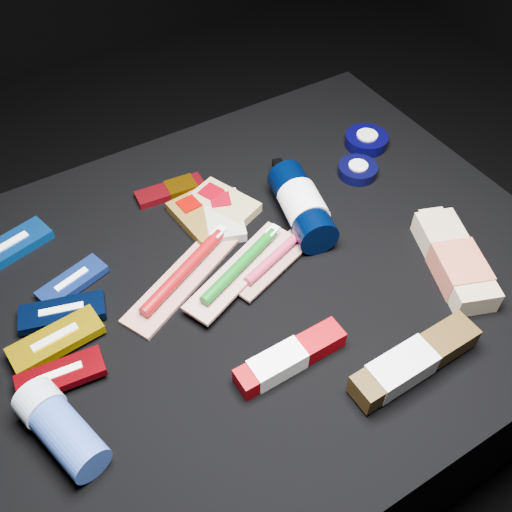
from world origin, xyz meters
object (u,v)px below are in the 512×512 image
lotion_bottle (302,206)px  bodywash_bottle (455,261)px  toothpaste_carton_red (286,360)px  deodorant_stick (60,428)px

lotion_bottle → bodywash_bottle: (0.14, -0.22, -0.01)m
lotion_bottle → toothpaste_carton_red: bearing=-114.8°
lotion_bottle → bodywash_bottle: size_ratio=1.06×
bodywash_bottle → deodorant_stick: size_ratio=1.41×
lotion_bottle → toothpaste_carton_red: lotion_bottle is taller
bodywash_bottle → deodorant_stick: 0.62m
bodywash_bottle → deodorant_stick: (-0.62, 0.05, 0.01)m
lotion_bottle → deodorant_stick: (-0.47, -0.17, -0.01)m
lotion_bottle → toothpaste_carton_red: (-0.18, -0.22, -0.02)m
deodorant_stick → toothpaste_carton_red: size_ratio=0.88×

